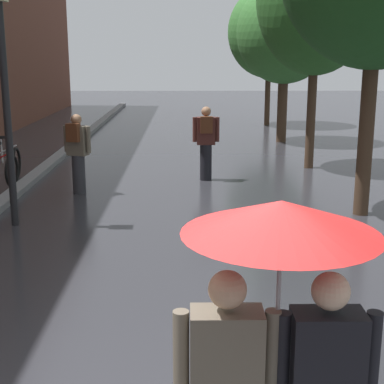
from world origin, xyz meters
TOP-DOWN VIEW (x-y plane):
  - kerb_strip at (-3.20, 10.00)m, footprint 0.30×36.00m
  - street_tree_3 at (3.27, 14.88)m, footprint 2.98×2.98m
  - street_tree_4 at (3.40, 19.21)m, footprint 3.17×3.17m
  - couple_under_umbrella at (0.73, -0.49)m, footprint 1.14×1.06m
  - street_lamp_post at (-2.60, 5.78)m, footprint 0.24×0.24m
  - pedestrian_walking_midground at (-1.94, 7.98)m, footprint 0.56×0.41m
  - pedestrian_walking_far at (0.67, 9.20)m, footprint 0.59×0.34m

SIDE VIEW (x-z plane):
  - kerb_strip at x=-3.20m, z-range 0.00..0.12m
  - pedestrian_walking_midground at x=-1.94m, z-range 0.06..1.65m
  - pedestrian_walking_far at x=0.67m, z-range 0.06..1.69m
  - couple_under_umbrella at x=0.73m, z-range 0.32..2.34m
  - street_lamp_post at x=-2.60m, z-range 0.35..4.20m
  - street_tree_3 at x=3.27m, z-range 0.89..5.82m
  - street_tree_4 at x=3.40m, z-range 0.90..6.16m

